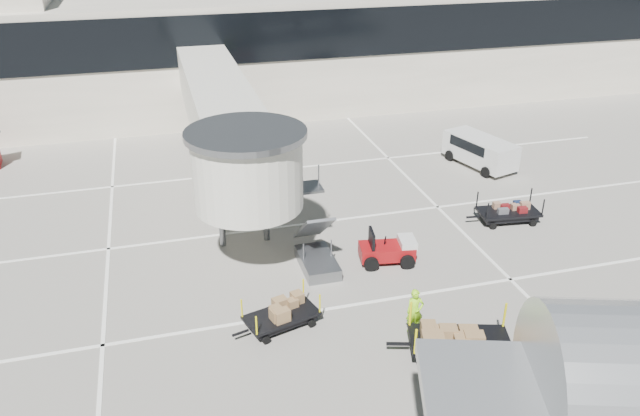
# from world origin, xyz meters

# --- Properties ---
(ground) EXTENTS (140.00, 140.00, 0.00)m
(ground) POSITION_xyz_m (0.00, 0.00, 0.00)
(ground) COLOR #9D988C
(ground) RESTS_ON ground
(lane_markings) EXTENTS (40.00, 30.00, 0.02)m
(lane_markings) POSITION_xyz_m (-0.67, 9.33, 0.01)
(lane_markings) COLOR white
(lane_markings) RESTS_ON ground
(terminal) EXTENTS (64.00, 12.11, 15.20)m
(terminal) POSITION_xyz_m (-0.35, 29.94, 4.11)
(terminal) COLOR silver
(terminal) RESTS_ON ground
(jet_bridge) EXTENTS (5.70, 20.40, 6.03)m
(jet_bridge) POSITION_xyz_m (-3.97, 12.26, 4.28)
(jet_bridge) COLOR silver
(jet_bridge) RESTS_ON ground
(baggage_tug) EXTENTS (2.50, 1.82, 1.54)m
(baggage_tug) POSITION_xyz_m (1.65, 4.68, 0.56)
(baggage_tug) COLOR maroon
(baggage_tug) RESTS_ON ground
(suitcase_cart) EXTENTS (3.61, 1.76, 1.39)m
(suitcase_cart) POSITION_xyz_m (8.63, 6.68, 0.47)
(suitcase_cart) COLOR black
(suitcase_cart) RESTS_ON ground
(box_cart_near) EXTENTS (4.25, 2.58, 1.63)m
(box_cart_near) POSITION_xyz_m (1.77, -1.83, 0.62)
(box_cart_near) COLOR black
(box_cart_near) RESTS_ON ground
(box_cart_far) EXTENTS (3.33, 2.00, 1.28)m
(box_cart_far) POSITION_xyz_m (-3.77, 1.47, 0.50)
(box_cart_far) COLOR black
(box_cart_far) RESTS_ON ground
(ground_worker) EXTENTS (0.66, 0.47, 1.72)m
(ground_worker) POSITION_xyz_m (0.82, -0.09, 0.86)
(ground_worker) COLOR #93E818
(ground_worker) RESTS_ON ground
(minivan) EXTENTS (2.98, 4.82, 1.70)m
(minivan) POSITION_xyz_m (10.65, 13.60, 1.02)
(minivan) COLOR silver
(minivan) RESTS_ON ground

